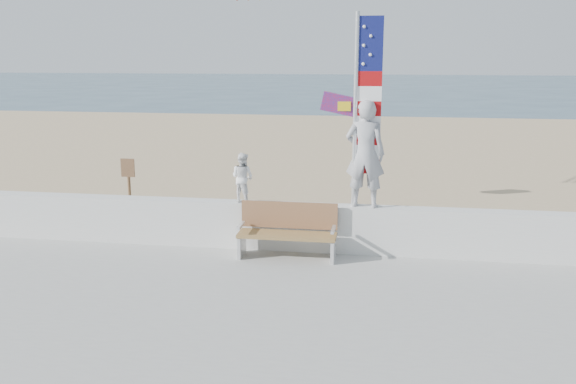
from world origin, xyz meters
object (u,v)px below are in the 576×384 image
(flag, at_px, (363,103))
(bench, at_px, (288,230))
(child, at_px, (243,178))
(adult, at_px, (365,154))

(flag, bearing_deg, bench, -160.62)
(child, relative_size, bench, 0.53)
(adult, height_order, bench, adult)
(adult, relative_size, flag, 0.57)
(flag, bearing_deg, child, 179.99)
(child, height_order, bench, child)
(adult, relative_size, child, 2.08)
(adult, height_order, flag, flag)
(adult, height_order, child, adult)
(child, distance_m, flag, 2.66)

